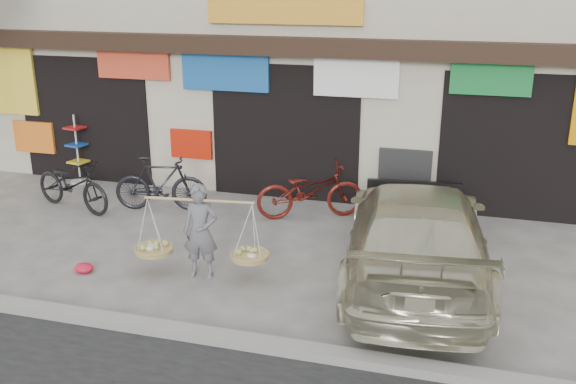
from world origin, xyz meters
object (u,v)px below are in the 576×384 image
(suv, at_px, (416,232))
(display_rack, at_px, (78,156))
(bike_1, at_px, (161,184))
(bike_2, at_px, (310,191))
(street_vendor, at_px, (201,236))
(bike_0, at_px, (72,184))

(suv, bearing_deg, display_rack, -25.97)
(display_rack, bearing_deg, bike_1, -23.83)
(suv, distance_m, display_rack, 7.98)
(bike_2, bearing_deg, display_rack, 58.09)
(display_rack, bearing_deg, street_vendor, -39.11)
(bike_2, xyz_separation_m, display_rack, (-5.38, 0.72, 0.08))
(display_rack, bearing_deg, bike_0, -60.51)
(bike_0, distance_m, bike_2, 4.58)
(street_vendor, bearing_deg, suv, 8.16)
(bike_1, height_order, suv, suv)
(suv, height_order, display_rack, display_rack)
(bike_1, bearing_deg, bike_0, 91.39)
(bike_2, distance_m, suv, 2.94)
(street_vendor, distance_m, bike_1, 3.12)
(street_vendor, bearing_deg, display_rack, 133.80)
(bike_0, xyz_separation_m, suv, (6.62, -1.22, 0.21))
(bike_1, bearing_deg, street_vendor, -155.24)
(street_vendor, distance_m, bike_0, 4.11)
(bike_1, relative_size, display_rack, 1.18)
(bike_0, height_order, display_rack, display_rack)
(street_vendor, xyz_separation_m, bike_2, (0.96, 2.87, -0.13))
(display_rack, bearing_deg, bike_2, -7.67)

